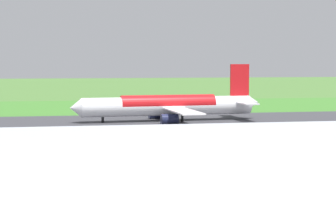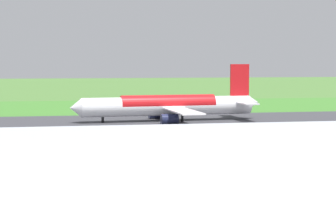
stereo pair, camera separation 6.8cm
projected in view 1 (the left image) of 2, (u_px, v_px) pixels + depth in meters
ground_plane at (204, 120)px, 163.84m from camera, size 800.00×800.00×0.00m
runway_asphalt at (204, 120)px, 163.84m from camera, size 600.00×41.14×0.06m
apron_concrete at (305, 164)px, 94.83m from camera, size 440.00×110.00×0.05m
grass_verge_foreground at (172, 107)px, 210.77m from camera, size 600.00×80.00×0.04m
airliner_main at (169, 106)px, 161.81m from camera, size 54.15×44.32×15.88m
service_car_followme at (282, 129)px, 135.92m from camera, size 3.11×4.56×1.62m
service_truck_fuel at (314, 131)px, 127.01m from camera, size 5.98×2.76×2.65m
no_stopping_sign at (228, 102)px, 213.68m from camera, size 0.60×0.10×2.96m
traffic_cone_orange at (218, 106)px, 210.20m from camera, size 0.40×0.40×0.55m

